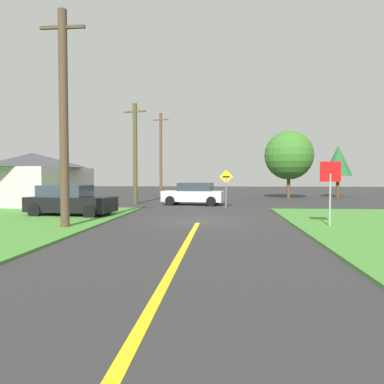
% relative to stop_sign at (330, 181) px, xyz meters
% --- Properties ---
extents(ground_plane, '(120.00, 120.00, 0.00)m').
position_rel_stop_sign_xyz_m(ground_plane, '(-5.42, 2.11, -1.90)').
color(ground_plane, '#303030').
extents(lane_stripe_center, '(0.20, 14.00, 0.01)m').
position_rel_stop_sign_xyz_m(lane_stripe_center, '(-5.42, -5.89, -1.90)').
color(lane_stripe_center, yellow).
rests_on(lane_stripe_center, ground).
extents(stop_sign, '(0.81, 0.13, 2.67)m').
position_rel_stop_sign_xyz_m(stop_sign, '(0.00, 0.00, 0.00)').
color(stop_sign, '#9EA0A8').
rests_on(stop_sign, ground).
extents(car_approaching_junction, '(4.58, 2.47, 1.62)m').
position_rel_stop_sign_xyz_m(car_approaching_junction, '(-6.41, 11.69, -1.10)').
color(car_approaching_junction, silver).
rests_on(car_approaching_junction, ground).
extents(parked_car_near_building, '(4.61, 2.47, 1.62)m').
position_rel_stop_sign_xyz_m(parked_car_near_building, '(-12.20, 3.31, -1.10)').
color(parked_car_near_building, black).
rests_on(parked_car_near_building, ground).
extents(utility_pole_near, '(1.80, 0.35, 8.55)m').
position_rel_stop_sign_xyz_m(utility_pole_near, '(-10.54, -1.13, 2.46)').
color(utility_pole_near, '#4D3B2B').
rests_on(utility_pole_near, ground).
extents(utility_pole_mid, '(1.77, 0.58, 7.51)m').
position_rel_stop_sign_xyz_m(utility_pole_mid, '(-10.88, 12.42, 1.95)').
color(utility_pole_mid, '#4E4727').
rests_on(utility_pole_mid, ground).
extents(utility_pole_far, '(1.77, 0.60, 9.04)m').
position_rel_stop_sign_xyz_m(utility_pole_far, '(-11.18, 25.97, 2.73)').
color(utility_pole_far, brown).
rests_on(utility_pole_far, ground).
extents(direction_sign, '(0.91, 0.08, 2.50)m').
position_rel_stop_sign_xyz_m(direction_sign, '(-4.10, 9.25, -0.35)').
color(direction_sign, slate).
rests_on(direction_sign, ground).
extents(oak_tree_left, '(4.54, 4.54, 6.31)m').
position_rel_stop_sign_xyz_m(oak_tree_left, '(1.83, 20.48, 2.13)').
color(oak_tree_left, brown).
rests_on(oak_tree_left, ground).
extents(pine_tree_center, '(2.73, 2.73, 5.13)m').
position_rel_stop_sign_xyz_m(pine_tree_center, '(7.06, 23.03, 1.69)').
color(pine_tree_center, brown).
rests_on(pine_tree_center, ground).
extents(barn, '(6.79, 7.80, 3.76)m').
position_rel_stop_sign_xyz_m(barn, '(-17.93, 10.53, -0.02)').
color(barn, beige).
rests_on(barn, ground).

